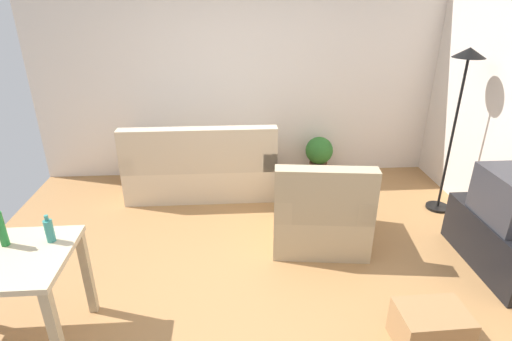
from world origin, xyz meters
name	(u,v)px	position (x,y,z in m)	size (l,w,h in m)	color
ground_plane	(249,269)	(0.00, 0.00, -0.01)	(5.20, 4.40, 0.02)	#9E7042
wall_rear	(239,74)	(0.00, 2.20, 1.35)	(5.20, 0.10, 2.70)	silver
couch	(202,169)	(-0.50, 1.59, 0.31)	(1.79, 0.84, 0.92)	beige
tv_stand	(498,243)	(2.25, -0.11, 0.24)	(0.44, 1.10, 0.48)	black
tv	(512,198)	(2.25, -0.11, 0.70)	(0.41, 0.60, 0.44)	#2D2D33
torchiere_lamp	(462,87)	(2.25, 0.96, 1.41)	(0.32, 0.32, 1.81)	black
potted_plant	(319,155)	(1.03, 1.90, 0.33)	(0.36, 0.36, 0.57)	brown
armchair	(320,213)	(0.72, 0.39, 0.32)	(0.99, 0.94, 0.92)	tan
storage_box	(430,328)	(1.23, -0.95, 0.15)	(0.48, 0.34, 0.30)	olive
bottle_green	(1,229)	(-1.66, -0.63, 0.89)	(0.06, 0.06, 0.29)	#1E722D
bottle_tall	(49,230)	(-1.37, -0.61, 0.85)	(0.06, 0.06, 0.20)	teal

